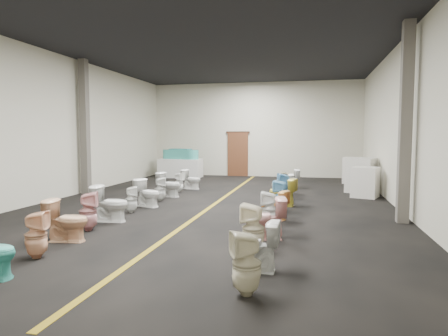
{
  "coord_description": "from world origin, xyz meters",
  "views": [
    {
      "loc": [
        2.71,
        -11.13,
        1.99
      ],
      "look_at": [
        0.04,
        1.0,
        0.96
      ],
      "focal_mm": 32.0,
      "sensor_mm": 36.0,
      "label": 1
    }
  ],
  "objects_px": {
    "appliance_crate_c": "(358,178)",
    "toilet_left_8": "(169,185)",
    "appliance_crate_b": "(361,175)",
    "toilet_right_8": "(284,187)",
    "toilet_left_9": "(179,182)",
    "toilet_right_5": "(274,205)",
    "toilet_left_1": "(36,235)",
    "appliance_crate_a": "(365,182)",
    "toilet_left_10": "(191,179)",
    "toilet_right_4": "(270,210)",
    "toilet_right_7": "(282,192)",
    "appliance_crate_d": "(353,170)",
    "toilet_left_5": "(131,199)",
    "toilet_right_2": "(253,229)",
    "toilet_right_11": "(290,179)",
    "display_table": "(181,168)",
    "toilet_right_0": "(246,264)",
    "toilet_right_9": "(282,185)",
    "toilet_left_6": "(148,193)",
    "toilet_left_3": "(88,211)",
    "toilet_right_6": "(281,196)",
    "toilet_right_3": "(265,218)",
    "toilet_right_1": "(254,246)",
    "toilet_left_7": "(160,189)",
    "toilet_left_4": "(110,204)",
    "toilet_right_10": "(286,182)",
    "toilet_left_2": "(67,220)"
  },
  "relations": [
    {
      "from": "display_table",
      "to": "toilet_right_0",
      "type": "height_order",
      "value": "display_table"
    },
    {
      "from": "appliance_crate_c",
      "to": "toilet_left_10",
      "type": "relative_size",
      "value": 1.13
    },
    {
      "from": "toilet_left_7",
      "to": "toilet_left_1",
      "type": "bearing_deg",
      "value": 159.02
    },
    {
      "from": "toilet_left_5",
      "to": "toilet_right_8",
      "type": "xyz_separation_m",
      "value": [
        3.7,
        2.79,
        0.07
      ]
    },
    {
      "from": "toilet_left_9",
      "to": "toilet_right_5",
      "type": "distance_m",
      "value": 5.21
    },
    {
      "from": "toilet_right_3",
      "to": "appliance_crate_a",
      "type": "bearing_deg",
      "value": 145.14
    },
    {
      "from": "appliance_crate_c",
      "to": "toilet_left_8",
      "type": "xyz_separation_m",
      "value": [
        -6.16,
        -3.26,
        -0.01
      ]
    },
    {
      "from": "toilet_left_8",
      "to": "toilet_right_11",
      "type": "height_order",
      "value": "toilet_left_8"
    },
    {
      "from": "toilet_left_1",
      "to": "toilet_left_8",
      "type": "xyz_separation_m",
      "value": [
        -0.16,
        6.59,
        0.01
      ]
    },
    {
      "from": "appliance_crate_a",
      "to": "appliance_crate_b",
      "type": "height_order",
      "value": "appliance_crate_b"
    },
    {
      "from": "toilet_left_4",
      "to": "toilet_left_5",
      "type": "bearing_deg",
      "value": -5.12
    },
    {
      "from": "appliance_crate_a",
      "to": "toilet_right_5",
      "type": "relative_size",
      "value": 1.4
    },
    {
      "from": "toilet_right_4",
      "to": "toilet_right_8",
      "type": "xyz_separation_m",
      "value": [
        0.06,
        3.68,
        0.03
      ]
    },
    {
      "from": "toilet_left_9",
      "to": "toilet_right_6",
      "type": "relative_size",
      "value": 0.86
    },
    {
      "from": "toilet_left_3",
      "to": "toilet_left_9",
      "type": "relative_size",
      "value": 1.17
    },
    {
      "from": "display_table",
      "to": "toilet_left_5",
      "type": "distance_m",
      "value": 8.66
    },
    {
      "from": "appliance_crate_a",
      "to": "toilet_left_7",
      "type": "distance_m",
      "value": 6.49
    },
    {
      "from": "toilet_right_4",
      "to": "toilet_right_9",
      "type": "bearing_deg",
      "value": 179.29
    },
    {
      "from": "toilet_left_8",
      "to": "toilet_left_3",
      "type": "bearing_deg",
      "value": -171.86
    },
    {
      "from": "toilet_right_4",
      "to": "toilet_right_7",
      "type": "height_order",
      "value": "toilet_right_4"
    },
    {
      "from": "toilet_right_8",
      "to": "toilet_right_0",
      "type": "bearing_deg",
      "value": -15.53
    },
    {
      "from": "toilet_left_5",
      "to": "toilet_right_9",
      "type": "height_order",
      "value": "toilet_right_9"
    },
    {
      "from": "toilet_left_2",
      "to": "toilet_right_11",
      "type": "relative_size",
      "value": 1.13
    },
    {
      "from": "toilet_left_1",
      "to": "toilet_left_10",
      "type": "relative_size",
      "value": 1.07
    },
    {
      "from": "toilet_right_7",
      "to": "toilet_right_11",
      "type": "xyz_separation_m",
      "value": [
        -0.0,
        3.89,
        -0.04
      ]
    },
    {
      "from": "appliance_crate_c",
      "to": "toilet_right_8",
      "type": "height_order",
      "value": "toilet_right_8"
    },
    {
      "from": "appliance_crate_b",
      "to": "toilet_right_8",
      "type": "bearing_deg",
      "value": -137.06
    },
    {
      "from": "toilet_left_1",
      "to": "toilet_right_5",
      "type": "height_order",
      "value": "toilet_left_1"
    },
    {
      "from": "toilet_left_9",
      "to": "toilet_right_11",
      "type": "xyz_separation_m",
      "value": [
        3.7,
        2.01,
        0.01
      ]
    },
    {
      "from": "toilet_left_5",
      "to": "toilet_right_3",
      "type": "height_order",
      "value": "toilet_right_3"
    },
    {
      "from": "toilet_left_9",
      "to": "toilet_right_9",
      "type": "bearing_deg",
      "value": -71.64
    },
    {
      "from": "toilet_left_10",
      "to": "toilet_right_2",
      "type": "relative_size",
      "value": 0.85
    },
    {
      "from": "toilet_left_6",
      "to": "toilet_right_4",
      "type": "distance_m",
      "value": 3.99
    },
    {
      "from": "toilet_right_10",
      "to": "toilet_left_6",
      "type": "bearing_deg",
      "value": -42.59
    },
    {
      "from": "toilet_left_7",
      "to": "toilet_right_0",
      "type": "distance_m",
      "value": 7.4
    },
    {
      "from": "appliance_crate_d",
      "to": "toilet_left_5",
      "type": "xyz_separation_m",
      "value": [
        -6.19,
        -7.79,
        -0.2
      ]
    },
    {
      "from": "toilet_right_11",
      "to": "toilet_right_9",
      "type": "bearing_deg",
      "value": -19.73
    },
    {
      "from": "display_table",
      "to": "appliance_crate_a",
      "type": "xyz_separation_m",
      "value": [
        7.73,
        -4.56,
        0.05
      ]
    },
    {
      "from": "toilet_left_1",
      "to": "toilet_right_6",
      "type": "xyz_separation_m",
      "value": [
        3.56,
        4.85,
        0.02
      ]
    },
    {
      "from": "display_table",
      "to": "toilet_left_8",
      "type": "height_order",
      "value": "display_table"
    },
    {
      "from": "toilet_left_3",
      "to": "toilet_right_5",
      "type": "bearing_deg",
      "value": -84.56
    },
    {
      "from": "toilet_left_1",
      "to": "appliance_crate_a",
      "type": "bearing_deg",
      "value": -52.99
    },
    {
      "from": "toilet_left_9",
      "to": "toilet_right_1",
      "type": "distance_m",
      "value": 8.28
    },
    {
      "from": "toilet_left_5",
      "to": "toilet_right_2",
      "type": "bearing_deg",
      "value": -153.52
    },
    {
      "from": "toilet_left_1",
      "to": "toilet_right_8",
      "type": "xyz_separation_m",
      "value": [
        3.51,
        6.65,
        0.03
      ]
    },
    {
      "from": "toilet_left_10",
      "to": "toilet_right_8",
      "type": "bearing_deg",
      "value": -108.79
    },
    {
      "from": "display_table",
      "to": "toilet_right_0",
      "type": "bearing_deg",
      "value": -68.13
    },
    {
      "from": "appliance_crate_c",
      "to": "toilet_right_4",
      "type": "relative_size",
      "value": 1.04
    },
    {
      "from": "toilet_right_7",
      "to": "toilet_right_6",
      "type": "bearing_deg",
      "value": 17.22
    },
    {
      "from": "toilet_left_9",
      "to": "toilet_right_7",
      "type": "distance_m",
      "value": 4.15
    }
  ]
}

